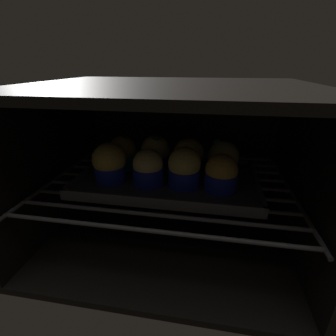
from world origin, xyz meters
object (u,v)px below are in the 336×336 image
(baking_tray, at_px, (168,179))
(muffin_row1_col3, at_px, (223,159))
(muffin_row0_col1, at_px, (148,168))
(muffin_row0_col3, at_px, (221,174))
(muffin_row1_col1, at_px, (155,154))
(muffin_row0_col0, at_px, (109,163))
(muffin_row0_col2, at_px, (184,168))
(muffin_row1_col2, at_px, (189,157))
(muffin_row1_col0, at_px, (123,153))

(baking_tray, xyz_separation_m, muffin_row1_col3, (0.12, 0.04, 0.04))
(baking_tray, bearing_deg, muffin_row0_col1, -133.47)
(muffin_row0_col1, distance_m, muffin_row0_col3, 0.15)
(muffin_row1_col1, bearing_deg, muffin_row0_col3, -28.47)
(muffin_row0_col0, bearing_deg, muffin_row1_col1, 44.57)
(muffin_row0_col2, bearing_deg, muffin_row1_col2, 88.93)
(muffin_row0_col0, height_order, muffin_row1_col0, muffin_row0_col0)
(muffin_row1_col1, bearing_deg, muffin_row0_col1, -88.46)
(muffin_row0_col3, distance_m, muffin_row1_col3, 0.08)
(muffin_row0_col2, distance_m, muffin_row1_col3, 0.11)
(muffin_row1_col3, bearing_deg, muffin_row0_col0, -161.59)
(baking_tray, relative_size, muffin_row0_col1, 5.10)
(muffin_row0_col1, height_order, muffin_row0_col3, same)
(muffin_row0_col1, xyz_separation_m, muffin_row1_col0, (-0.08, 0.08, 0.00))
(muffin_row0_col2, bearing_deg, baking_tray, 138.65)
(muffin_row0_col2, xyz_separation_m, muffin_row1_col0, (-0.16, 0.07, -0.00))
(muffin_row0_col3, bearing_deg, muffin_row1_col3, 86.15)
(baking_tray, xyz_separation_m, muffin_row1_col1, (-0.04, 0.04, 0.04))
(baking_tray, bearing_deg, muffin_row1_col1, 131.95)
(baking_tray, xyz_separation_m, muffin_row0_col3, (0.12, -0.04, 0.04))
(muffin_row0_col3, height_order, muffin_row1_col1, muffin_row1_col1)
(muffin_row0_col0, height_order, muffin_row1_col1, same)
(muffin_row1_col3, bearing_deg, muffin_row1_col1, 179.62)
(muffin_row0_col3, height_order, muffin_row1_col3, muffin_row1_col3)
(muffin_row1_col3, bearing_deg, muffin_row0_col1, -153.11)
(baking_tray, relative_size, muffin_row1_col2, 4.85)
(muffin_row0_col1, relative_size, muffin_row1_col2, 0.95)
(muffin_row0_col3, xyz_separation_m, muffin_row1_col0, (-0.24, 0.08, 0.00))
(muffin_row1_col2, bearing_deg, muffin_row1_col3, -0.04)
(muffin_row0_col0, bearing_deg, muffin_row0_col3, -0.41)
(muffin_row0_col0, bearing_deg, baking_tray, 17.87)
(muffin_row0_col1, distance_m, muffin_row1_col3, 0.18)
(muffin_row0_col0, bearing_deg, muffin_row1_col2, 26.34)
(muffin_row0_col0, xyz_separation_m, muffin_row0_col3, (0.24, -0.00, -0.01))
(muffin_row0_col0, distance_m, muffin_row1_col1, 0.12)
(muffin_row0_col1, bearing_deg, muffin_row0_col0, -179.35)
(baking_tray, relative_size, muffin_row1_col0, 4.84)
(muffin_row0_col2, bearing_deg, muffin_row1_col0, 155.28)
(muffin_row1_col3, bearing_deg, muffin_row1_col0, -179.10)
(muffin_row0_col2, xyz_separation_m, muffin_row1_col2, (0.00, 0.08, -0.00))
(muffin_row0_col3, relative_size, muffin_row1_col0, 0.94)
(muffin_row0_col1, distance_m, muffin_row0_col2, 0.08)
(muffin_row0_col1, bearing_deg, muffin_row1_col3, 26.89)
(muffin_row0_col2, height_order, muffin_row0_col3, muffin_row0_col2)
(baking_tray, xyz_separation_m, muffin_row0_col2, (0.04, -0.04, 0.05))
(muffin_row1_col0, xyz_separation_m, muffin_row1_col1, (0.08, 0.00, 0.00))
(muffin_row0_col2, height_order, muffin_row1_col0, muffin_row0_col2)
(muffin_row0_col2, relative_size, muffin_row0_col3, 1.11)
(muffin_row0_col0, distance_m, muffin_row1_col2, 0.18)
(muffin_row0_col1, relative_size, muffin_row0_col3, 1.01)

